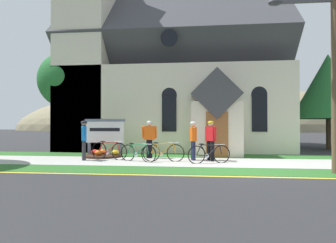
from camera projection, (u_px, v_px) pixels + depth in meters
name	position (u px, v px, depth m)	size (l,w,h in m)	color
ground	(228.00, 157.00, 13.29)	(140.00, 140.00, 0.00)	#2B2B2D
sidewalk_slab	(161.00, 162.00, 11.49)	(32.00, 2.77, 0.01)	#B7B5AD
grass_verge	(153.00, 170.00, 9.34)	(32.00, 1.55, 0.01)	#2D6628
church_lawn	(167.00, 155.00, 13.81)	(24.00, 1.91, 0.01)	#2D6628
curb_paint_stripe	(148.00, 175.00, 8.42)	(28.00, 0.16, 0.01)	yellow
church_building	(171.00, 77.00, 19.55)	(13.63, 11.92, 13.73)	beige
church_sign	(105.00, 132.00, 13.53)	(1.98, 0.14, 1.78)	slate
flower_bed	(103.00, 155.00, 13.18)	(1.85, 1.85, 0.34)	#382319
bicycle_red	(163.00, 152.00, 11.55)	(1.73, 0.08, 0.80)	black
bicycle_orange	(209.00, 154.00, 10.99)	(1.66, 0.66, 0.80)	black
bicycle_blue	(109.00, 151.00, 12.16)	(1.71, 0.52, 0.82)	black
bicycle_black	(138.00, 153.00, 11.49)	(1.61, 0.71, 0.78)	black
cyclist_in_white_jersey	(84.00, 137.00, 11.91)	(0.37, 0.79, 1.67)	#2D2D33
cyclist_in_orange_jersey	(211.00, 137.00, 11.80)	(0.46, 0.70, 1.67)	black
cyclist_in_red_jersey	(149.00, 136.00, 12.65)	(0.65, 0.34, 1.68)	black
cyclist_in_blue_jersey	(193.00, 138.00, 11.92)	(0.31, 0.80, 1.64)	#191E38
utility_pole	(331.00, 34.00, 8.76)	(3.12, 0.28, 7.78)	brown
roadside_conifer	(328.00, 86.00, 17.65)	(4.38, 4.38, 5.94)	#3D2D1E
yard_deciduous_tree	(68.00, 81.00, 17.10)	(3.49, 3.49, 5.88)	#4C3823
distant_hill	(198.00, 130.00, 80.85)	(106.19, 52.86, 23.97)	#847A5B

